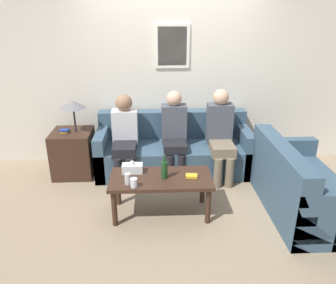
# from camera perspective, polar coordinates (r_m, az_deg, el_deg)

# --- Properties ---
(ground_plane) EXTENTS (16.00, 16.00, 0.00)m
(ground_plane) POSITION_cam_1_polar(r_m,az_deg,el_deg) (4.40, 1.29, -7.48)
(ground_plane) COLOR gray
(wall_back) EXTENTS (9.00, 0.08, 2.60)m
(wall_back) POSITION_cam_1_polar(r_m,az_deg,el_deg) (4.82, 0.70, 11.68)
(wall_back) COLOR silver
(wall_back) RESTS_ON ground_plane
(couch_main) EXTENTS (2.13, 0.80, 0.81)m
(couch_main) POSITION_cam_1_polar(r_m,az_deg,el_deg) (4.71, 0.93, -1.52)
(couch_main) COLOR #385166
(couch_main) RESTS_ON ground_plane
(couch_side) EXTENTS (0.80, 1.46, 0.81)m
(couch_side) POSITION_cam_1_polar(r_m,az_deg,el_deg) (4.04, 21.94, -7.45)
(couch_side) COLOR #385166
(couch_side) RESTS_ON ground_plane
(coffee_table) EXTENTS (1.13, 0.54, 0.46)m
(coffee_table) POSITION_cam_1_polar(r_m,az_deg,el_deg) (3.65, -1.25, -7.06)
(coffee_table) COLOR #382319
(coffee_table) RESTS_ON ground_plane
(side_table_with_lamp) EXTENTS (0.54, 0.54, 1.06)m
(side_table_with_lamp) POSITION_cam_1_polar(r_m,az_deg,el_deg) (4.73, -16.13, -1.39)
(side_table_with_lamp) COLOR #382319
(side_table_with_lamp) RESTS_ON ground_plane
(wine_bottle) EXTENTS (0.07, 0.07, 0.27)m
(wine_bottle) POSITION_cam_1_polar(r_m,az_deg,el_deg) (3.56, -0.63, -4.79)
(wine_bottle) COLOR #19421E
(wine_bottle) RESTS_ON coffee_table
(drinking_glass) EXTENTS (0.08, 0.08, 0.10)m
(drinking_glass) POSITION_cam_1_polar(r_m,az_deg,el_deg) (3.43, -5.96, -7.07)
(drinking_glass) COLOR silver
(drinking_glass) RESTS_ON coffee_table
(book_stack) EXTENTS (0.13, 0.10, 0.03)m
(book_stack) POSITION_cam_1_polar(r_m,az_deg,el_deg) (3.63, 4.12, -5.92)
(book_stack) COLOR gold
(book_stack) RESTS_ON coffee_table
(soda_can) EXTENTS (0.07, 0.07, 0.12)m
(soda_can) POSITION_cam_1_polar(r_m,az_deg,el_deg) (3.49, -7.02, -6.39)
(soda_can) COLOR #BCBCC1
(soda_can) RESTS_ON coffee_table
(tissue_box) EXTENTS (0.23, 0.12, 0.14)m
(tissue_box) POSITION_cam_1_polar(r_m,az_deg,el_deg) (3.72, -6.22, -4.53)
(tissue_box) COLOR silver
(tissue_box) RESTS_ON coffee_table
(person_left) EXTENTS (0.34, 0.61, 1.14)m
(person_left) POSITION_cam_1_polar(r_m,az_deg,el_deg) (4.43, -7.55, 1.35)
(person_left) COLOR black
(person_left) RESTS_ON ground_plane
(person_middle) EXTENTS (0.34, 0.58, 1.17)m
(person_middle) POSITION_cam_1_polar(r_m,az_deg,el_deg) (4.46, 1.13, 1.83)
(person_middle) COLOR black
(person_middle) RESTS_ON ground_plane
(person_right) EXTENTS (0.34, 0.63, 1.20)m
(person_right) POSITION_cam_1_polar(r_m,az_deg,el_deg) (4.47, 9.15, 1.73)
(person_right) COLOR #756651
(person_right) RESTS_ON ground_plane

